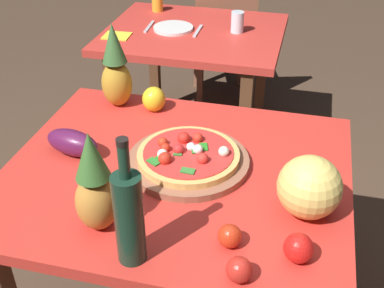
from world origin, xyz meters
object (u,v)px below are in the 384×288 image
Objects in this scene: tomato_by_bottle at (298,248)px; napkin_folded at (117,36)px; pizza_board at (188,161)px; background_table at (194,50)px; wine_bottle at (129,216)px; pineapple_left at (116,70)px; drinking_glass_juice at (157,3)px; dining_chair at (224,37)px; bell_pepper at (154,99)px; knife_utensil at (198,31)px; tomato_at_corner at (230,236)px; drinking_glass_water at (237,22)px; pineapple_right at (95,187)px; pizza at (188,154)px; tomato_beside_pepper at (239,270)px; eggplant at (72,143)px; display_table at (177,192)px; fork_utensil at (149,27)px; dinner_plate at (173,28)px; melon at (309,187)px.

tomato_by_bottle reaches higher than napkin_folded.
background_table is at bearing 102.97° from pizza_board.
pineapple_left is (-0.34, 0.78, 0.01)m from wine_bottle.
napkin_folded reaches higher than background_table.
dining_chair is at bearing 46.44° from drinking_glass_juice.
napkin_folded is (-0.44, 0.72, -0.04)m from bell_pepper.
knife_utensil is 1.29× the size of napkin_folded.
tomato_at_corner reaches higher than pizza_board.
wine_bottle is 3.29× the size of drinking_glass_water.
pineapple_right is (-0.17, -0.35, 0.13)m from pizza_board.
pineapple_left is at bearing 67.32° from dining_chair.
napkin_folded is (-0.61, -0.22, -0.05)m from drinking_glass_water.
pizza is 0.51m from tomato_beside_pepper.
eggplant is at bearing 131.50° from wine_bottle.
background_table is at bearing 107.14° from tomato_at_corner.
napkin_folded is at bearing -153.84° from background_table.
wine_bottle is at bearing -48.50° from eggplant.
drinking_glass_juice is (-0.29, 0.27, 0.16)m from background_table.
display_table is at bearing 89.00° from wine_bottle.
pizza is 0.39m from tomato_at_corner.
dining_chair is 1.91m from pizza_board.
display_table is 1.32m from drinking_glass_water.
tomato_by_bottle is at bearing -2.63° from tomato_at_corner.
fork_utensil is at bearing 103.23° from pineapple_right.
knife_utensil is at bearing 0.00° from dinner_plate.
wine_bottle is 4.01× the size of drinking_glass_juice.
eggplant is (-0.12, -1.27, 0.16)m from background_table.
wine_bottle is at bearing -66.44° from pineapple_left.
dinner_plate is 1.22× the size of fork_utensil.
dining_chair is 2.50× the size of pizza.
melon is at bearing -72.61° from drinking_glass_water.
tomato_at_corner reaches higher than background_table.
wine_bottle is at bearing -95.00° from pizza_board.
pizza_board is 1.31× the size of pineapple_right.
drinking_glass_water is at bearing 98.89° from tomato_at_corner.
display_table is 17.13× the size of tomato_at_corner.
drinking_glass_water is (-0.25, 1.60, 0.02)m from tomato_at_corner.
background_table is 1.14× the size of dining_chair.
pineapple_right is 4.62× the size of tomato_beside_pepper.
dining_chair is 0.97m from napkin_folded.
pizza reaches higher than knife_utensil.
eggplant is 1.11× the size of knife_utensil.
melon is 1.52m from knife_utensil.
eggplant reaches higher than knife_utensil.
tomato_at_corner is (0.60, -0.30, -0.01)m from eggplant.
pineapple_left reaches higher than melon.
pizza_board is 6.05× the size of tomato_beside_pepper.
knife_utensil is at bearing -168.08° from drinking_glass_water.
pizza_board is 1.29m from dinner_plate.
display_table is 0.51m from tomato_beside_pepper.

